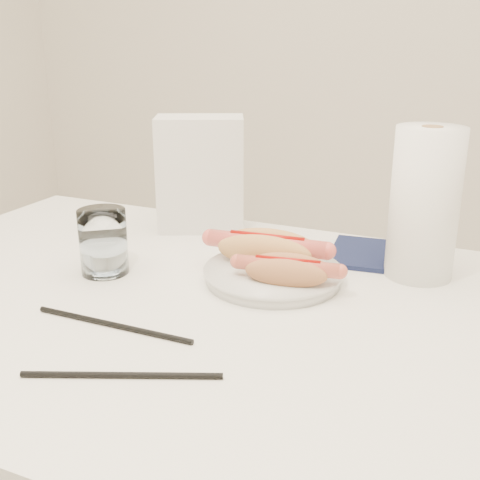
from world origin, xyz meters
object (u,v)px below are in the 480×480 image
at_px(water_glass, 103,242).
at_px(hotdog_left, 267,249).
at_px(paper_towel_roll, 424,204).
at_px(napkin_box, 200,174).
at_px(hotdog_right, 287,270).
at_px(table, 195,335).
at_px(plate, 273,276).

bearing_deg(water_glass, hotdog_left, 23.09).
distance_m(water_glass, paper_towel_roll, 0.53).
bearing_deg(napkin_box, hotdog_left, -63.90).
xyz_separation_m(hotdog_right, water_glass, (-0.31, -0.04, 0.02)).
height_order(table, hotdog_right, hotdog_right).
bearing_deg(paper_towel_roll, plate, -149.99).
bearing_deg(hotdog_left, plate, -55.37).
distance_m(table, hotdog_left, 0.19).
xyz_separation_m(plate, hotdog_right, (0.04, -0.04, 0.03)).
bearing_deg(hotdog_right, hotdog_left, 124.11).
height_order(plate, hotdog_left, hotdog_left).
xyz_separation_m(water_glass, napkin_box, (0.04, 0.28, 0.06)).
xyz_separation_m(plate, paper_towel_roll, (0.21, 0.12, 0.11)).
bearing_deg(water_glass, hotdog_right, 7.97).
relative_size(plate, paper_towel_roll, 0.89).
bearing_deg(hotdog_right, plate, 126.38).
height_order(hotdog_right, paper_towel_roll, paper_towel_roll).
height_order(plate, paper_towel_roll, paper_towel_roll).
distance_m(hotdog_left, hotdog_right, 0.09).
xyz_separation_m(hotdog_left, napkin_box, (-0.21, 0.17, 0.07)).
bearing_deg(water_glass, table, -10.79).
distance_m(table, hotdog_right, 0.18).
xyz_separation_m(table, paper_towel_roll, (0.30, 0.24, 0.18)).
bearing_deg(hotdog_right, table, -155.93).
xyz_separation_m(hotdog_right, napkin_box, (-0.27, 0.24, 0.08)).
bearing_deg(napkin_box, water_glass, -122.31).
xyz_separation_m(napkin_box, paper_towel_roll, (0.44, -0.08, 0.01)).
bearing_deg(plate, water_glass, -163.58).
height_order(plate, water_glass, water_glass).
distance_m(napkin_box, paper_towel_roll, 0.45).
height_order(hotdog_left, paper_towel_roll, paper_towel_roll).
bearing_deg(table, napkin_box, 115.41).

